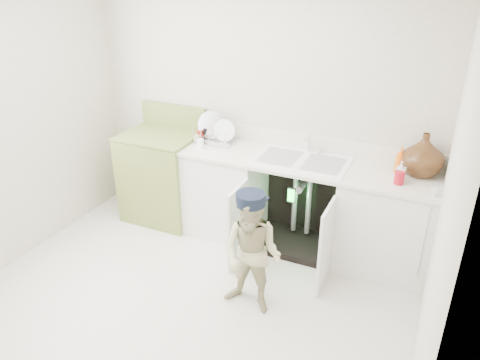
# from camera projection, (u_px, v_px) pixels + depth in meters

# --- Properties ---
(ground) EXTENTS (3.50, 3.50, 0.00)m
(ground) POSITION_uv_depth(u_px,v_px,m) (186.00, 304.00, 3.83)
(ground) COLOR #BDB6A6
(ground) RESTS_ON ground
(room_shell) EXTENTS (6.00, 5.50, 1.26)m
(room_shell) POSITION_uv_depth(u_px,v_px,m) (177.00, 164.00, 3.29)
(room_shell) COLOR beige
(room_shell) RESTS_ON ground
(counter_run) EXTENTS (2.44, 1.02, 1.27)m
(counter_run) POSITION_uv_depth(u_px,v_px,m) (303.00, 202.00, 4.39)
(counter_run) COLOR silver
(counter_run) RESTS_ON ground
(avocado_stove) EXTENTS (0.75, 0.65, 1.17)m
(avocado_stove) POSITION_uv_depth(u_px,v_px,m) (163.00, 175.00, 4.94)
(avocado_stove) COLOR olive
(avocado_stove) RESTS_ON ground
(repair_worker) EXTENTS (0.51, 0.88, 1.02)m
(repair_worker) POSITION_uv_depth(u_px,v_px,m) (252.00, 254.00, 3.58)
(repair_worker) COLOR #C2B78B
(repair_worker) RESTS_ON ground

